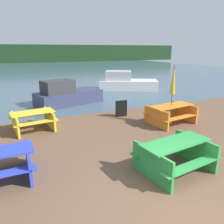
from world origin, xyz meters
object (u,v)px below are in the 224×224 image
picnic_table_yellow (33,119)px  boat (67,95)px  picnic_table_orange (171,112)px  picnic_table_green (175,153)px  umbrella_gold (173,81)px  signboard (121,109)px  boat_second (126,83)px

picnic_table_yellow → boat: size_ratio=0.44×
picnic_table_orange → picnic_table_yellow: size_ratio=1.20×
picnic_table_green → picnic_table_yellow: 5.45m
umbrella_gold → boat: bearing=122.5°
picnic_table_yellow → picnic_table_orange: bearing=-15.2°
umbrella_gold → picnic_table_orange: bearing=0.0°
boat → signboard: boat is taller
umbrella_gold → boat_second: bearing=76.0°
picnic_table_green → picnic_table_orange: picnic_table_green is taller
picnic_table_yellow → signboard: bearing=3.2°
picnic_table_orange → umbrella_gold: 1.32m
boat → boat_second: 5.88m
picnic_table_green → signboard: size_ratio=2.65×
picnic_table_green → picnic_table_orange: size_ratio=0.96×
picnic_table_orange → picnic_table_yellow: (-5.34, 1.45, -0.03)m
picnic_table_green → boat: boat is taller
umbrella_gold → boat: (-3.24, 5.10, -1.28)m
signboard → boat_second: bearing=61.0°
picnic_table_green → signboard: picnic_table_green is taller
picnic_table_orange → boat_second: bearing=76.0°
picnic_table_green → picnic_table_yellow: size_ratio=1.15×
boat_second → signboard: bearing=-92.4°
picnic_table_orange → boat: boat is taller
picnic_table_orange → picnic_table_yellow: 5.53m
picnic_table_green → boat_second: 11.72m
picnic_table_yellow → boat: bearing=60.1°
picnic_table_yellow → boat: boat is taller
picnic_table_green → boat: size_ratio=0.50×
picnic_table_green → boat_second: (4.25, 10.92, 0.05)m
picnic_table_orange → umbrella_gold: bearing=0.0°
picnic_table_yellow → umbrella_gold: size_ratio=0.72×
picnic_table_orange → signboard: bearing=131.6°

